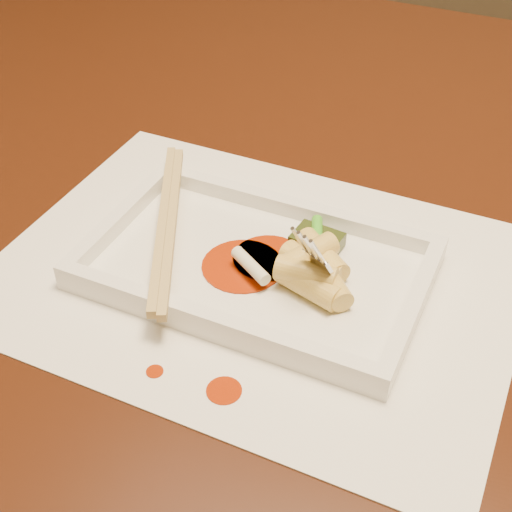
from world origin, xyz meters
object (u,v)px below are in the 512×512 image
at_px(placemat, 256,274).
at_px(plate_base, 256,270).
at_px(chopstick_a, 163,221).
at_px(fork, 358,198).
at_px(table, 295,246).

distance_m(placemat, plate_base, 0.00).
relative_size(chopstick_a, fork, 1.52).
relative_size(placemat, plate_base, 1.54).
bearing_deg(placemat, chopstick_a, 180.00).
distance_m(table, fork, 0.25).
distance_m(plate_base, chopstick_a, 0.08).
distance_m(plate_base, fork, 0.11).
bearing_deg(fork, plate_base, -165.58).
distance_m(table, plate_base, 0.20).
distance_m(table, placemat, 0.19).
bearing_deg(plate_base, table, 100.26).
distance_m(table, chopstick_a, 0.21).
bearing_deg(placemat, plate_base, 0.00).
height_order(plate_base, fork, fork).
height_order(placemat, plate_base, plate_base).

